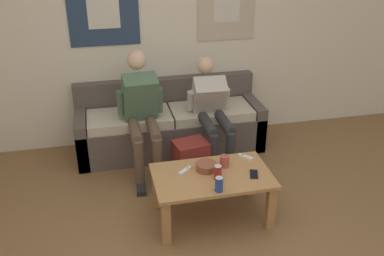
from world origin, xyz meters
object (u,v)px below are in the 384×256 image
at_px(person_seated_teen, 212,109).
at_px(drink_can_blue, 219,184).
at_px(person_seated_adult, 142,110).
at_px(ceramic_bowl, 206,166).
at_px(game_controller_near_right, 245,157).
at_px(couch, 170,126).
at_px(backpack, 191,162).
at_px(cell_phone, 254,174).
at_px(drink_can_red, 218,172).
at_px(coffee_table, 212,183).
at_px(game_controller_near_left, 185,171).
at_px(pillar_candle, 225,161).

xyz_separation_m(person_seated_teen, drink_can_blue, (-0.28, -1.23, -0.09)).
distance_m(person_seated_adult, ceramic_bowl, 1.02).
distance_m(ceramic_bowl, game_controller_near_right, 0.41).
bearing_deg(ceramic_bowl, couch, 94.69).
xyz_separation_m(person_seated_adult, ceramic_bowl, (0.44, -0.91, -0.18)).
relative_size(backpack, ceramic_bowl, 2.27).
bearing_deg(person_seated_teen, cell_phone, -85.76).
bearing_deg(game_controller_near_right, person_seated_teen, 97.26).
height_order(drink_can_blue, drink_can_red, same).
xyz_separation_m(person_seated_adult, backpack, (0.43, -0.37, -0.45)).
distance_m(coffee_table, cell_phone, 0.36).
distance_m(coffee_table, game_controller_near_left, 0.25).
distance_m(game_controller_near_right, cell_phone, 0.28).
distance_m(drink_can_blue, game_controller_near_right, 0.58).
relative_size(drink_can_blue, game_controller_near_right, 0.95).
relative_size(coffee_table, person_seated_teen, 0.94).
distance_m(person_seated_teen, cell_phone, 1.08).
distance_m(ceramic_bowl, cell_phone, 0.41).
bearing_deg(person_seated_teen, game_controller_near_left, -118.15).
distance_m(ceramic_bowl, game_controller_near_left, 0.19).
xyz_separation_m(person_seated_teen, backpack, (-0.31, -0.37, -0.39)).
relative_size(ceramic_bowl, drink_can_blue, 1.49).
bearing_deg(person_seated_teen, backpack, -129.94).
height_order(couch, backpack, couch).
xyz_separation_m(drink_can_blue, cell_phone, (0.36, 0.16, -0.06)).
relative_size(couch, ceramic_bowl, 11.11).
relative_size(coffee_table, pillar_candle, 8.63).
distance_m(drink_can_blue, cell_phone, 0.40).
distance_m(pillar_candle, drink_can_red, 0.21).
bearing_deg(game_controller_near_left, drink_can_red, -33.74).
distance_m(drink_can_red, game_controller_near_right, 0.44).
height_order(person_seated_teen, drink_can_red, person_seated_teen).
relative_size(pillar_candle, cell_phone, 0.78).
distance_m(backpack, drink_can_blue, 0.92).
bearing_deg(backpack, drink_can_red, -84.37).
relative_size(couch, person_seated_teen, 1.93).
height_order(person_seated_adult, drink_can_red, person_seated_adult).
relative_size(game_controller_near_left, cell_phone, 0.87).
bearing_deg(pillar_candle, coffee_table, -142.80).
xyz_separation_m(pillar_candle, game_controller_near_right, (0.23, 0.09, -0.04)).
bearing_deg(couch, ceramic_bowl, -85.31).
distance_m(person_seated_teen, drink_can_red, 1.09).
distance_m(couch, drink_can_blue, 1.59).
xyz_separation_m(coffee_table, game_controller_near_right, (0.37, 0.20, 0.09)).
height_order(person_seated_adult, game_controller_near_left, person_seated_adult).
bearing_deg(person_seated_adult, person_seated_teen, -0.29).
bearing_deg(drink_can_red, coffee_table, 111.45).
height_order(drink_can_blue, cell_phone, drink_can_blue).
relative_size(pillar_candle, drink_can_blue, 0.94).
bearing_deg(ceramic_bowl, backpack, 91.33).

